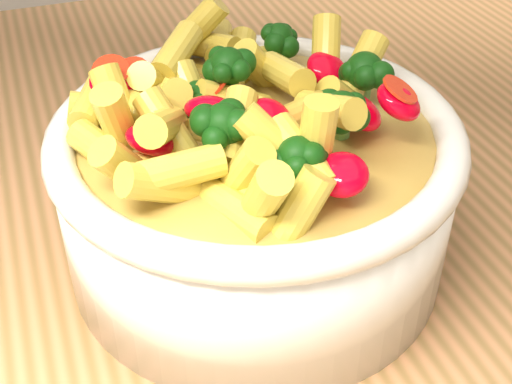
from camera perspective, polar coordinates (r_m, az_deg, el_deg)
name	(u,v)px	position (r m, az deg, el deg)	size (l,w,h in m)	color
table	(320,277)	(0.60, 5.14, -6.76)	(1.20, 0.80, 0.90)	#B77B4E
serving_bowl	(256,190)	(0.43, 0.00, 0.14)	(0.24, 0.24, 0.10)	white
pasta_salad	(256,98)	(0.39, 0.00, 7.56)	(0.19, 0.19, 0.04)	#E9C949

